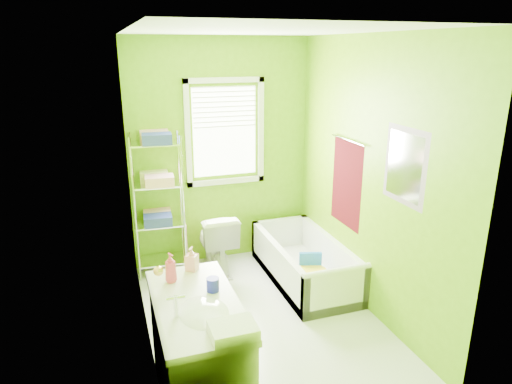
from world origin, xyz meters
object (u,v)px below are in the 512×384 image
object	(u,v)px
vanity	(199,350)
wire_shelf_unit	(159,189)
toilet	(216,241)
bathtub	(305,268)

from	to	relation	value
vanity	wire_shelf_unit	world-z (taller)	wire_shelf_unit
toilet	wire_shelf_unit	world-z (taller)	wire_shelf_unit
bathtub	wire_shelf_unit	distance (m)	1.82
bathtub	toilet	distance (m)	1.04
toilet	bathtub	bearing A→B (deg)	148.27
toilet	wire_shelf_unit	distance (m)	0.88
toilet	wire_shelf_unit	size ratio (longest dim) A/B	0.45
vanity	wire_shelf_unit	size ratio (longest dim) A/B	0.68
wire_shelf_unit	vanity	bearing A→B (deg)	-90.80
vanity	wire_shelf_unit	xyz separation A→B (m)	(0.03, 2.14, 0.55)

